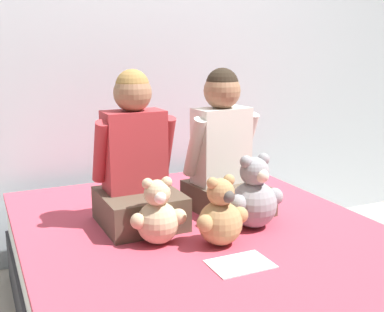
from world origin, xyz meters
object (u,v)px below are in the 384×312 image
(child_on_right, at_px, (224,153))
(teddy_bear_between_children, at_px, (221,216))
(bed, at_px, (215,294))
(teddy_bear_held_by_right_child, at_px, (254,197))
(sign_card, at_px, (240,264))
(child_on_left, at_px, (136,165))
(teddy_bear_held_by_left_child, at_px, (158,216))

(child_on_right, xyz_separation_m, teddy_bear_between_children, (-0.20, -0.35, -0.15))
(bed, bearing_deg, teddy_bear_between_children, -98.44)
(teddy_bear_held_by_right_child, bearing_deg, sign_card, -133.55)
(bed, xyz_separation_m, sign_card, (-0.03, -0.23, 0.23))
(teddy_bear_between_children, height_order, sign_card, teddy_bear_between_children)
(sign_card, bearing_deg, child_on_right, 67.53)
(bed, relative_size, child_on_right, 3.06)
(teddy_bear_between_children, distance_m, sign_card, 0.21)
(teddy_bear_held_by_right_child, xyz_separation_m, sign_card, (-0.22, -0.28, -0.12))
(sign_card, bearing_deg, child_on_left, 109.57)
(teddy_bear_between_children, bearing_deg, teddy_bear_held_by_left_child, 144.15)
(bed, bearing_deg, teddy_bear_held_by_left_child, 165.38)
(sign_card, bearing_deg, teddy_bear_held_by_left_child, 123.11)
(child_on_right, bearing_deg, sign_card, -119.82)
(teddy_bear_held_by_left_child, bearing_deg, child_on_left, 97.03)
(teddy_bear_held_by_left_child, xyz_separation_m, sign_card, (0.19, -0.29, -0.10))
(teddy_bear_held_by_left_child, distance_m, teddy_bear_between_children, 0.23)
(child_on_right, height_order, sign_card, child_on_right)
(child_on_right, bearing_deg, bed, -130.13)
(child_on_left, bearing_deg, sign_card, -71.38)
(teddy_bear_held_by_left_child, distance_m, sign_card, 0.36)
(child_on_right, relative_size, teddy_bear_between_children, 2.39)
(bed, height_order, teddy_bear_held_by_right_child, teddy_bear_held_by_right_child)
(child_on_left, distance_m, teddy_bear_held_by_left_child, 0.28)
(child_on_right, relative_size, teddy_bear_held_by_right_child, 2.08)
(child_on_left, xyz_separation_m, teddy_bear_between_children, (0.21, -0.35, -0.14))
(teddy_bear_held_by_right_child, distance_m, teddy_bear_between_children, 0.23)
(child_on_right, height_order, teddy_bear_between_children, child_on_right)
(bed, distance_m, child_on_left, 0.60)
(teddy_bear_held_by_left_child, bearing_deg, sign_card, -49.92)
(teddy_bear_held_by_right_child, distance_m, sign_card, 0.38)
(child_on_left, distance_m, teddy_bear_held_by_right_child, 0.50)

